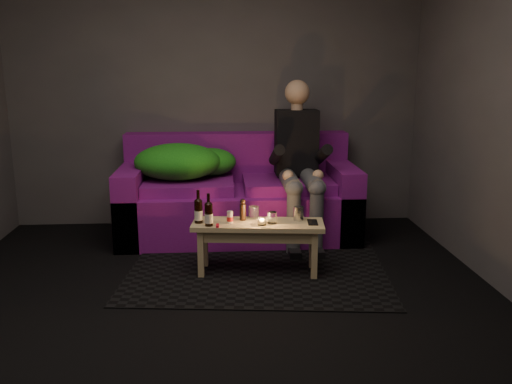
# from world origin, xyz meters

# --- Properties ---
(floor) EXTENTS (4.50, 4.50, 0.00)m
(floor) POSITION_xyz_m (0.00, 0.00, 0.00)
(floor) COLOR black
(floor) RESTS_ON ground
(room) EXTENTS (4.50, 4.50, 4.50)m
(room) POSITION_xyz_m (0.00, 0.47, 1.64)
(room) COLOR silver
(room) RESTS_ON ground
(rug) EXTENTS (2.13, 1.65, 0.01)m
(rug) POSITION_xyz_m (0.31, 0.86, 0.00)
(rug) COLOR black
(rug) RESTS_ON floor
(sofa) EXTENTS (2.16, 0.97, 0.93)m
(sofa) POSITION_xyz_m (0.20, 1.82, 0.34)
(sofa) COLOR #7E107F
(sofa) RESTS_ON floor
(green_blanket) EXTENTS (0.95, 0.65, 0.32)m
(green_blanket) POSITION_xyz_m (-0.31, 1.81, 0.70)
(green_blanket) COLOR #177C16
(green_blanket) RESTS_ON sofa
(person) EXTENTS (0.39, 0.90, 1.44)m
(person) POSITION_xyz_m (0.74, 1.65, 0.75)
(person) COLOR black
(person) RESTS_ON sofa
(coffee_table) EXTENTS (1.02, 0.42, 0.41)m
(coffee_table) POSITION_xyz_m (0.31, 0.81, 0.33)
(coffee_table) COLOR #D3C07C
(coffee_table) RESTS_ON rug
(beer_bottle_a) EXTENTS (0.06, 0.06, 0.25)m
(beer_bottle_a) POSITION_xyz_m (-0.14, 0.82, 0.50)
(beer_bottle_a) COLOR black
(beer_bottle_a) RESTS_ON coffee_table
(beer_bottle_b) EXTENTS (0.06, 0.06, 0.25)m
(beer_bottle_b) POSITION_xyz_m (-0.06, 0.74, 0.50)
(beer_bottle_b) COLOR black
(beer_bottle_b) RESTS_ON coffee_table
(salt_shaker) EXTENTS (0.06, 0.06, 0.09)m
(salt_shaker) POSITION_xyz_m (0.10, 0.80, 0.45)
(salt_shaker) COLOR silver
(salt_shaker) RESTS_ON coffee_table
(pepper_mill) EXTENTS (0.06, 0.06, 0.13)m
(pepper_mill) POSITION_xyz_m (0.20, 0.88, 0.47)
(pepper_mill) COLOR black
(pepper_mill) RESTS_ON coffee_table
(tumbler_back) EXTENTS (0.08, 0.08, 0.10)m
(tumbler_back) POSITION_xyz_m (0.29, 0.91, 0.46)
(tumbler_back) COLOR white
(tumbler_back) RESTS_ON coffee_table
(tealight) EXTENTS (0.07, 0.07, 0.05)m
(tealight) POSITION_xyz_m (0.34, 0.74, 0.43)
(tealight) COLOR white
(tealight) RESTS_ON coffee_table
(tumbler_front) EXTENTS (0.08, 0.08, 0.09)m
(tumbler_front) POSITION_xyz_m (0.42, 0.78, 0.45)
(tumbler_front) COLOR white
(tumbler_front) RESTS_ON coffee_table
(steel_cup) EXTENTS (0.10, 0.10, 0.11)m
(steel_cup) POSITION_xyz_m (0.63, 0.84, 0.46)
(steel_cup) COLOR #ABAEB2
(steel_cup) RESTS_ON coffee_table
(smartphone) EXTENTS (0.09, 0.15, 0.01)m
(smartphone) POSITION_xyz_m (0.72, 0.77, 0.41)
(smartphone) COLOR black
(smartphone) RESTS_ON coffee_table
(red_lighter) EXTENTS (0.02, 0.08, 0.01)m
(red_lighter) POSITION_xyz_m (0.01, 0.72, 0.41)
(red_lighter) COLOR red
(red_lighter) RESTS_ON coffee_table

